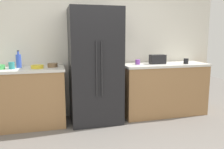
{
  "coord_description": "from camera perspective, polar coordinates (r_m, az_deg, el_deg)",
  "views": [
    {
      "loc": [
        -0.71,
        -2.22,
        1.45
      ],
      "look_at": [
        -0.02,
        0.46,
        0.97
      ],
      "focal_mm": 36.89,
      "sensor_mm": 36.0,
      "label": 1
    }
  ],
  "objects": [
    {
      "name": "kitchen_back_panel",
      "position": [
        4.17,
        -4.73,
        7.78
      ],
      "size": [
        4.69,
        0.1,
        2.61
      ],
      "primitive_type": "cube",
      "color": "silver",
      "rests_on": "ground_plane"
    },
    {
      "name": "counter_left",
      "position": [
        3.91,
        -20.6,
        -5.34
      ],
      "size": [
        1.23,
        0.62,
        0.94
      ],
      "color": "#9E7247",
      "rests_on": "ground_plane"
    },
    {
      "name": "counter_right",
      "position": [
        4.34,
        12.57,
        -3.46
      ],
      "size": [
        1.55,
        0.62,
        0.94
      ],
      "color": "#9E7247",
      "rests_on": "ground_plane"
    },
    {
      "name": "refrigerator",
      "position": [
        3.8,
        -4.2,
        2.04
      ],
      "size": [
        0.83,
        0.69,
        1.88
      ],
      "color": "black",
      "rests_on": "ground_plane"
    },
    {
      "name": "toaster",
      "position": [
        4.18,
        11.22,
        3.72
      ],
      "size": [
        0.27,
        0.15,
        0.16
      ],
      "primitive_type": "cube",
      "color": "black",
      "rests_on": "counter_right"
    },
    {
      "name": "bottle_a",
      "position": [
        3.91,
        -22.13,
        3.18
      ],
      "size": [
        0.08,
        0.08,
        0.27
      ],
      "color": "blue",
      "rests_on": "counter_left"
    },
    {
      "name": "cup_a",
      "position": [
        4.31,
        17.87,
        3.17
      ],
      "size": [
        0.08,
        0.08,
        0.1
      ],
      "primitive_type": "cylinder",
      "color": "black",
      "rests_on": "counter_right"
    },
    {
      "name": "cup_b",
      "position": [
        4.05,
        6.38,
        3.09
      ],
      "size": [
        0.08,
        0.08,
        0.08
      ],
      "primitive_type": "cylinder",
      "color": "purple",
      "rests_on": "counter_right"
    },
    {
      "name": "cup_c",
      "position": [
        3.8,
        -23.62,
        2.04
      ],
      "size": [
        0.09,
        0.09,
        0.1
      ],
      "primitive_type": "cylinder",
      "color": "teal",
      "rests_on": "counter_left"
    },
    {
      "name": "bowl_b",
      "position": [
        3.74,
        -18.04,
        1.86
      ],
      "size": [
        0.19,
        0.19,
        0.05
      ],
      "primitive_type": "cylinder",
      "color": "yellow",
      "rests_on": "counter_left"
    },
    {
      "name": "bowl_c",
      "position": [
        3.81,
        -14.52,
        2.26
      ],
      "size": [
        0.16,
        0.16,
        0.06
      ],
      "primitive_type": "cylinder",
      "color": "brown",
      "rests_on": "counter_left"
    }
  ]
}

